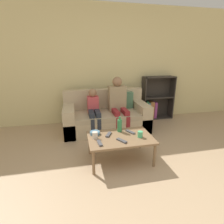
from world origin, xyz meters
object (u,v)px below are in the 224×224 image
(bookshelf, at_px, (155,101))
(tv_remote_3, at_px, (100,143))
(tv_remote_1, at_px, (122,141))
(couch, at_px, (106,117))
(cup_far, at_px, (140,134))
(tv_remote_2, at_px, (109,134))
(person_child, at_px, (94,109))
(bottle, at_px, (120,125))
(tv_remote_0, at_px, (130,132))
(cup_near, at_px, (95,135))
(snack_bowl, at_px, (95,133))
(coffee_table, at_px, (120,139))
(person_adult, at_px, (118,101))

(bookshelf, xyz_separation_m, tv_remote_3, (-1.67, -1.82, -0.04))
(bookshelf, xyz_separation_m, tv_remote_1, (-1.36, -1.82, -0.04))
(couch, xyz_separation_m, cup_far, (0.27, -1.30, 0.15))
(bookshelf, bearing_deg, tv_remote_2, -133.32)
(person_child, relative_size, bottle, 3.64)
(couch, distance_m, tv_remote_1, 1.38)
(tv_remote_1, xyz_separation_m, tv_remote_3, (-0.31, -0.00, 0.00))
(couch, bearing_deg, tv_remote_0, -81.16)
(cup_near, xyz_separation_m, tv_remote_1, (0.35, -0.17, -0.04))
(cup_far, height_order, tv_remote_3, cup_far)
(cup_far, distance_m, tv_remote_3, 0.62)
(snack_bowl, bearing_deg, bookshelf, 41.77)
(snack_bowl, bearing_deg, coffee_table, -25.00)
(bookshelf, xyz_separation_m, bottle, (-1.30, -1.48, 0.05))
(cup_far, bearing_deg, bookshelf, 58.86)
(person_child, height_order, tv_remote_3, person_child)
(person_child, bearing_deg, tv_remote_0, -65.04)
(bookshelf, height_order, cup_far, bookshelf)
(couch, distance_m, tv_remote_0, 1.14)
(bottle, bearing_deg, couch, 91.28)
(cup_near, distance_m, snack_bowl, 0.14)
(couch, height_order, bookshelf, bookshelf)
(cup_near, xyz_separation_m, bottle, (0.41, 0.16, 0.05))
(tv_remote_1, xyz_separation_m, tv_remote_2, (-0.14, 0.23, 0.00))
(couch, bearing_deg, cup_near, -107.83)
(tv_remote_3, bearing_deg, tv_remote_1, -4.75)
(tv_remote_1, distance_m, tv_remote_3, 0.31)
(couch, relative_size, bookshelf, 1.66)
(snack_bowl, bearing_deg, person_adult, 58.28)
(person_child, bearing_deg, tv_remote_1, -78.51)
(tv_remote_1, bearing_deg, couch, 57.49)
(bookshelf, distance_m, coffee_table, 2.15)
(coffee_table, distance_m, person_adult, 1.21)
(bookshelf, xyz_separation_m, cup_far, (-1.06, -1.75, -0.01))
(person_adult, bearing_deg, tv_remote_1, -103.79)
(tv_remote_3, distance_m, bottle, 0.51)
(tv_remote_0, relative_size, tv_remote_2, 1.00)
(tv_remote_1, bearing_deg, bottle, 49.30)
(couch, distance_m, bottle, 1.06)
(bottle, bearing_deg, snack_bowl, -176.00)
(tv_remote_2, bearing_deg, bottle, 55.43)
(person_adult, relative_size, tv_remote_3, 6.44)
(snack_bowl, bearing_deg, person_child, 84.29)
(couch, xyz_separation_m, bottle, (0.02, -1.04, 0.21))
(cup_near, bearing_deg, tv_remote_0, 8.41)
(tv_remote_0, height_order, snack_bowl, snack_bowl)
(coffee_table, bearing_deg, tv_remote_1, -96.70)
(coffee_table, xyz_separation_m, bottle, (0.04, 0.19, 0.14))
(tv_remote_3, height_order, snack_bowl, snack_bowl)
(bookshelf, xyz_separation_m, person_adult, (-1.08, -0.53, 0.20))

